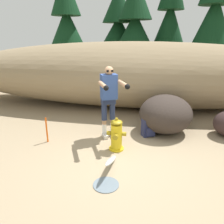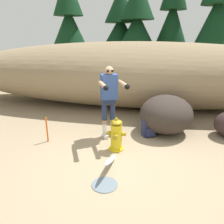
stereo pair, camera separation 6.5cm
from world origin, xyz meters
name	(u,v)px [view 1 (the left image)]	position (x,y,z in m)	size (l,w,h in m)	color
ground_plane	(124,160)	(0.00, 0.00, -0.02)	(56.00, 56.00, 0.04)	#998466
dirt_embankment	(136,74)	(0.00, 3.76, 1.09)	(13.64, 3.20, 2.18)	#897556
fire_hydrant	(116,135)	(-0.20, 0.39, 0.33)	(0.42, 0.37, 0.73)	gold
hydrant_water_jet	(110,164)	(-0.20, -0.41, 0.12)	(0.44, 1.32, 0.55)	silver
utility_worker	(109,94)	(-0.47, 0.98, 1.09)	(0.76, 1.04, 1.72)	beige
spare_backpack	(148,128)	(0.48, 1.20, 0.22)	(0.36, 0.36, 0.47)	#23284C
boulder_large	(166,114)	(0.89, 1.55, 0.48)	(1.40, 1.31, 0.96)	#332A25
pine_tree_far_left	(67,23)	(-4.14, 8.70, 3.01)	(2.51, 2.51, 5.65)	#47331E
pine_tree_left	(118,29)	(-1.53, 10.60, 2.75)	(3.00, 3.00, 5.21)	#47331E
pine_tree_center	(135,27)	(-0.44, 9.49, 2.83)	(2.89, 2.89, 5.38)	#47331E
pine_tree_right	(170,18)	(1.52, 10.39, 3.32)	(2.34, 2.34, 6.37)	#47331E
pine_tree_far_right	(215,15)	(3.56, 8.85, 3.34)	(2.63, 2.63, 6.56)	#47331E
survey_stake	(47,130)	(-1.83, 0.50, 0.30)	(0.04, 0.04, 0.60)	#E55914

